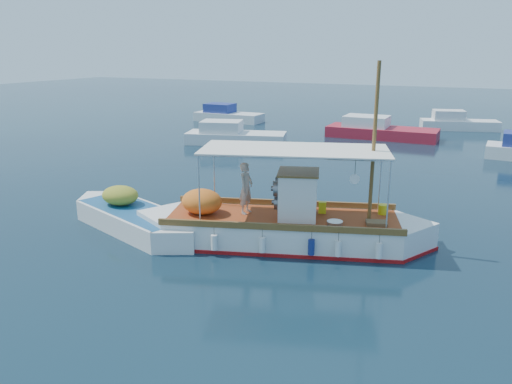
% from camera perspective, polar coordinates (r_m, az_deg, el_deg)
% --- Properties ---
extents(ground, '(160.00, 160.00, 0.00)m').
position_cam_1_polar(ground, '(17.06, 4.51, -6.26)').
color(ground, black).
rests_on(ground, ground).
extents(fishing_caique, '(9.90, 4.97, 6.33)m').
position_cam_1_polar(fishing_caique, '(17.22, 2.79, -4.03)').
color(fishing_caique, white).
rests_on(fishing_caique, ground).
extents(dinghy, '(6.60, 3.53, 1.71)m').
position_cam_1_polar(dinghy, '(19.12, -13.85, -3.06)').
color(dinghy, white).
rests_on(dinghy, ground).
extents(bg_boat_nw, '(7.33, 4.21, 1.80)m').
position_cam_1_polar(bg_boat_nw, '(35.46, -2.64, 6.33)').
color(bg_boat_nw, silver).
rests_on(bg_boat_nw, ground).
extents(bg_boat_n, '(8.05, 2.83, 1.80)m').
position_cam_1_polar(bg_boat_n, '(38.92, 13.82, 6.76)').
color(bg_boat_n, '#A31B2A').
rests_on(bg_boat_n, ground).
extents(bg_boat_far_w, '(6.34, 2.37, 1.80)m').
position_cam_1_polar(bg_boat_far_w, '(46.72, -3.33, 8.67)').
color(bg_boat_far_w, silver).
rests_on(bg_boat_far_w, ground).
extents(bg_boat_far_n, '(6.39, 3.50, 1.80)m').
position_cam_1_polar(bg_boat_far_n, '(44.85, 21.97, 7.24)').
color(bg_boat_far_n, silver).
rests_on(bg_boat_far_n, ground).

